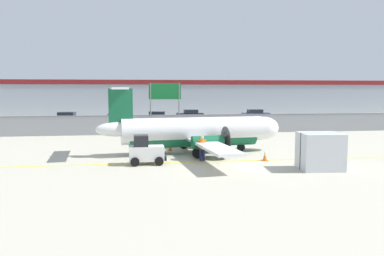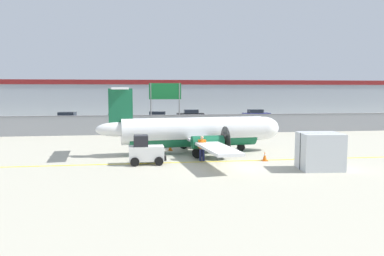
{
  "view_description": "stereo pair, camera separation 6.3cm",
  "coord_description": "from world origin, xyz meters",
  "px_view_note": "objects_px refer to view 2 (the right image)",
  "views": [
    {
      "loc": [
        -5.13,
        -22.07,
        4.75
      ],
      "look_at": [
        -1.12,
        6.53,
        1.8
      ],
      "focal_mm": 35.0,
      "sensor_mm": 36.0,
      "label": 1
    },
    {
      "loc": [
        -5.07,
        -22.08,
        4.75
      ],
      "look_at": [
        -1.12,
        6.53,
        1.8
      ],
      "focal_mm": 35.0,
      "sensor_mm": 36.0,
      "label": 2
    }
  ],
  "objects_px": {
    "baggage_tug": "(146,151)",
    "parked_car_1": "(116,120)",
    "traffic_cone_near_right": "(265,156)",
    "parked_car_0": "(68,118)",
    "parked_car_5": "(256,114)",
    "parked_car_4": "(249,121)",
    "ground_crew_worker": "(202,147)",
    "commuter_airplane": "(197,132)",
    "highway_sign": "(165,95)",
    "parked_car_2": "(157,117)",
    "cargo_container": "(320,151)",
    "traffic_cone_near_left": "(170,147)",
    "parked_car_3": "(190,115)"
  },
  "relations": [
    {
      "from": "ground_crew_worker",
      "to": "highway_sign",
      "type": "distance_m",
      "value": 18.04
    },
    {
      "from": "cargo_container",
      "to": "parked_car_4",
      "type": "height_order",
      "value": "cargo_container"
    },
    {
      "from": "commuter_airplane",
      "to": "parked_car_0",
      "type": "distance_m",
      "value": 29.66
    },
    {
      "from": "traffic_cone_near_left",
      "to": "highway_sign",
      "type": "bearing_deg",
      "value": 87.87
    },
    {
      "from": "commuter_airplane",
      "to": "parked_car_3",
      "type": "xyz_separation_m",
      "value": [
        3.52,
        30.0,
        -0.71
      ]
    },
    {
      "from": "commuter_airplane",
      "to": "parked_car_4",
      "type": "height_order",
      "value": "commuter_airplane"
    },
    {
      "from": "parked_car_3",
      "to": "parked_car_1",
      "type": "bearing_deg",
      "value": 40.59
    },
    {
      "from": "parked_car_1",
      "to": "parked_car_2",
      "type": "height_order",
      "value": "same"
    },
    {
      "from": "parked_car_1",
      "to": "parked_car_2",
      "type": "bearing_deg",
      "value": -144.85
    },
    {
      "from": "baggage_tug",
      "to": "highway_sign",
      "type": "relative_size",
      "value": 0.43
    },
    {
      "from": "parked_car_3",
      "to": "parked_car_4",
      "type": "relative_size",
      "value": 1.01
    },
    {
      "from": "traffic_cone_near_left",
      "to": "parked_car_0",
      "type": "distance_m",
      "value": 27.54
    },
    {
      "from": "traffic_cone_near_left",
      "to": "parked_car_4",
      "type": "bearing_deg",
      "value": 55.91
    },
    {
      "from": "highway_sign",
      "to": "cargo_container",
      "type": "bearing_deg",
      "value": -69.8
    },
    {
      "from": "parked_car_1",
      "to": "parked_car_3",
      "type": "relative_size",
      "value": 1.01
    },
    {
      "from": "traffic_cone_near_right",
      "to": "parked_car_0",
      "type": "distance_m",
      "value": 34.93
    },
    {
      "from": "cargo_container",
      "to": "parked_car_0",
      "type": "bearing_deg",
      "value": 126.81
    },
    {
      "from": "cargo_container",
      "to": "parked_car_0",
      "type": "xyz_separation_m",
      "value": [
        -20.58,
        32.87,
        -0.21
      ]
    },
    {
      "from": "traffic_cone_near_left",
      "to": "parked_car_5",
      "type": "distance_m",
      "value": 31.98
    },
    {
      "from": "traffic_cone_near_left",
      "to": "parked_car_4",
      "type": "xyz_separation_m",
      "value": [
        11.26,
        16.63,
        0.58
      ]
    },
    {
      "from": "highway_sign",
      "to": "baggage_tug",
      "type": "bearing_deg",
      "value": -97.71
    },
    {
      "from": "traffic_cone_near_left",
      "to": "parked_car_3",
      "type": "bearing_deg",
      "value": 79.25
    },
    {
      "from": "commuter_airplane",
      "to": "parked_car_1",
      "type": "bearing_deg",
      "value": 102.8
    },
    {
      "from": "traffic_cone_near_left",
      "to": "parked_car_3",
      "type": "height_order",
      "value": "parked_car_3"
    },
    {
      "from": "parked_car_4",
      "to": "parked_car_5",
      "type": "distance_m",
      "value": 12.06
    },
    {
      "from": "cargo_container",
      "to": "commuter_airplane",
      "type": "bearing_deg",
      "value": 137.88
    },
    {
      "from": "parked_car_1",
      "to": "highway_sign",
      "type": "bearing_deg",
      "value": 127.49
    },
    {
      "from": "commuter_airplane",
      "to": "parked_car_0",
      "type": "bearing_deg",
      "value": 112.36
    },
    {
      "from": "cargo_container",
      "to": "parked_car_2",
      "type": "height_order",
      "value": "cargo_container"
    },
    {
      "from": "commuter_airplane",
      "to": "ground_crew_worker",
      "type": "distance_m",
      "value": 3.33
    },
    {
      "from": "commuter_airplane",
      "to": "parked_car_2",
      "type": "xyz_separation_m",
      "value": [
        -1.92,
        25.63,
        -0.71
      ]
    },
    {
      "from": "parked_car_2",
      "to": "parked_car_4",
      "type": "height_order",
      "value": "same"
    },
    {
      "from": "parked_car_5",
      "to": "traffic_cone_near_left",
      "type": "bearing_deg",
      "value": -120.48
    },
    {
      "from": "baggage_tug",
      "to": "traffic_cone_near_left",
      "type": "height_order",
      "value": "baggage_tug"
    },
    {
      "from": "highway_sign",
      "to": "traffic_cone_near_right",
      "type": "bearing_deg",
      "value": -73.26
    },
    {
      "from": "baggage_tug",
      "to": "parked_car_1",
      "type": "distance_m",
      "value": 25.39
    },
    {
      "from": "ground_crew_worker",
      "to": "commuter_airplane",
      "type": "bearing_deg",
      "value": -172.55
    },
    {
      "from": "ground_crew_worker",
      "to": "traffic_cone_near_right",
      "type": "xyz_separation_m",
      "value": [
        4.2,
        -0.49,
        -0.64
      ]
    },
    {
      "from": "commuter_airplane",
      "to": "traffic_cone_near_left",
      "type": "xyz_separation_m",
      "value": [
        -1.92,
        1.39,
        -1.29
      ]
    },
    {
      "from": "baggage_tug",
      "to": "parked_car_3",
      "type": "bearing_deg",
      "value": 76.49
    },
    {
      "from": "ground_crew_worker",
      "to": "parked_car_1",
      "type": "bearing_deg",
      "value": -153.46
    },
    {
      "from": "traffic_cone_near_left",
      "to": "parked_car_1",
      "type": "xyz_separation_m",
      "value": [
        -5.43,
        19.94,
        0.58
      ]
    },
    {
      "from": "parked_car_5",
      "to": "parked_car_4",
      "type": "bearing_deg",
      "value": -112.87
    },
    {
      "from": "commuter_airplane",
      "to": "traffic_cone_near_right",
      "type": "height_order",
      "value": "commuter_airplane"
    },
    {
      "from": "parked_car_3",
      "to": "highway_sign",
      "type": "distance_m",
      "value": 16.64
    },
    {
      "from": "traffic_cone_near_right",
      "to": "cargo_container",
      "type": "bearing_deg",
      "value": -52.58
    },
    {
      "from": "traffic_cone_near_right",
      "to": "parked_car_2",
      "type": "bearing_deg",
      "value": 101.46
    },
    {
      "from": "parked_car_0",
      "to": "parked_car_1",
      "type": "height_order",
      "value": "same"
    },
    {
      "from": "cargo_container",
      "to": "parked_car_1",
      "type": "bearing_deg",
      "value": 120.78
    },
    {
      "from": "baggage_tug",
      "to": "traffic_cone_near_right",
      "type": "relative_size",
      "value": 3.67
    }
  ]
}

